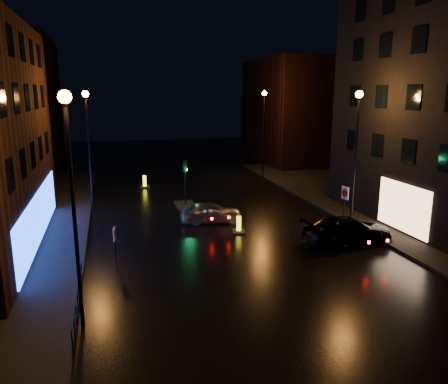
{
  "coord_description": "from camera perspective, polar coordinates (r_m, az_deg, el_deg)",
  "views": [
    {
      "loc": [
        -6.55,
        -17.13,
        8.32
      ],
      "look_at": [
        -0.39,
        5.94,
        2.8
      ],
      "focal_mm": 35.0,
      "sensor_mm": 36.0,
      "label": 1
    }
  ],
  "objects": [
    {
      "name": "building_far_right",
      "position": [
        53.7,
        8.86,
        10.39
      ],
      "size": [
        8.0,
        14.0,
        12.0
      ],
      "primitive_type": "cube",
      "color": "black",
      "rests_on": "ground"
    },
    {
      "name": "street_lamp_rfar",
      "position": [
        41.77,
        5.24,
        9.18
      ],
      "size": [
        0.44,
        0.44,
        8.37
      ],
      "color": "black",
      "rests_on": "ground"
    },
    {
      "name": "dark_sedan",
      "position": [
        25.33,
        15.93,
        -4.88
      ],
      "size": [
        5.39,
        2.57,
        1.52
      ],
      "primitive_type": "imported",
      "rotation": [
        0.0,
        0.0,
        1.66
      ],
      "color": "black",
      "rests_on": "ground"
    },
    {
      "name": "building_far_left",
      "position": [
        53.0,
        -25.67,
        10.33
      ],
      "size": [
        8.0,
        16.0,
        14.0
      ],
      "primitive_type": "cube",
      "color": "black",
      "rests_on": "ground"
    },
    {
      "name": "street_lamp_lfar",
      "position": [
        31.28,
        -17.33,
        7.37
      ],
      "size": [
        0.44,
        0.44,
        8.37
      ],
      "color": "black",
      "rests_on": "ground"
    },
    {
      "name": "street_lamp_lnear",
      "position": [
        15.43,
        -19.35,
        1.97
      ],
      "size": [
        0.44,
        0.44,
        8.37
      ],
      "color": "black",
      "rests_on": "ground"
    },
    {
      "name": "traffic_signal",
      "position": [
        32.54,
        -5.05,
        -0.94
      ],
      "size": [
        1.4,
        2.4,
        3.45
      ],
      "color": "black",
      "rests_on": "ground"
    },
    {
      "name": "road_sign_left",
      "position": [
        21.6,
        -14.11,
        -5.78
      ],
      "size": [
        0.14,
        0.49,
        2.01
      ],
      "rotation": [
        0.0,
        0.0,
        -0.18
      ],
      "color": "black",
      "rests_on": "ground"
    },
    {
      "name": "street_lamp_rnear",
      "position": [
        27.36,
        16.89,
        6.67
      ],
      "size": [
        0.44,
        0.44,
        8.37
      ],
      "color": "black",
      "rests_on": "ground"
    },
    {
      "name": "bollard_far",
      "position": [
        39.41,
        -10.32,
        0.96
      ],
      "size": [
        0.85,
        1.24,
        1.05
      ],
      "rotation": [
        0.0,
        0.0,
        0.04
      ],
      "color": "black",
      "rests_on": "ground"
    },
    {
      "name": "road_sign_right",
      "position": [
        28.52,
        15.5,
        -0.55
      ],
      "size": [
        0.19,
        0.6,
        2.49
      ],
      "rotation": [
        0.0,
        0.0,
        3.36
      ],
      "color": "black",
      "rests_on": "ground"
    },
    {
      "name": "pavement_right",
      "position": [
        33.5,
        23.54,
        -2.35
      ],
      "size": [
        12.0,
        44.0,
        0.15
      ],
      "primitive_type": "cube",
      "color": "black",
      "rests_on": "ground"
    },
    {
      "name": "silver_hatchback",
      "position": [
        28.31,
        -1.67,
        -2.66
      ],
      "size": [
        4.07,
        1.89,
        1.35
      ],
      "primitive_type": "imported",
      "rotation": [
        0.0,
        0.0,
        1.49
      ],
      "color": "#B6B8BF",
      "rests_on": "ground"
    },
    {
      "name": "bollard_near",
      "position": [
        26.52,
        1.93,
        -4.79
      ],
      "size": [
        0.97,
        1.26,
        0.98
      ],
      "rotation": [
        0.0,
        0.0,
        -0.22
      ],
      "color": "black",
      "rests_on": "ground"
    },
    {
      "name": "ground",
      "position": [
        20.14,
        5.55,
        -11.45
      ],
      "size": [
        120.0,
        120.0,
        0.0
      ],
      "primitive_type": "plane",
      "color": "black",
      "rests_on": "ground"
    },
    {
      "name": "guard_railing",
      "position": [
        17.88,
        -18.6,
        -12.8
      ],
      "size": [
        0.05,
        6.04,
        1.0
      ],
      "color": "black",
      "rests_on": "ground"
    }
  ]
}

